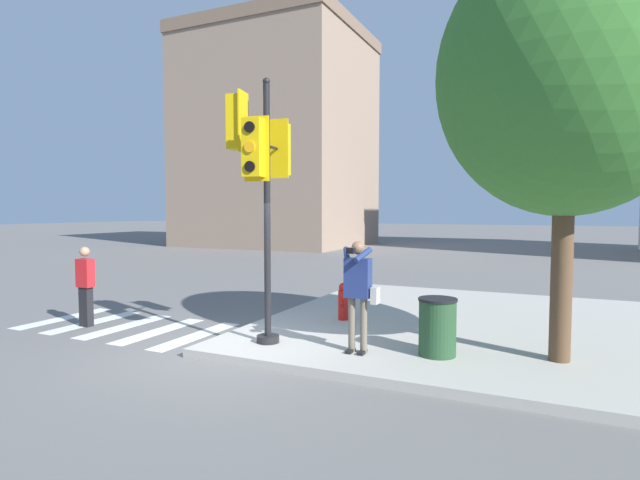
% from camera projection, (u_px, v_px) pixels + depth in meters
% --- Properties ---
extents(ground_plane, '(160.00, 160.00, 0.00)m').
position_uv_depth(ground_plane, '(227.00, 353.00, 8.31)').
color(ground_plane, slate).
extents(sidewalk_corner, '(8.00, 8.00, 0.14)m').
position_uv_depth(sidewalk_corner, '(474.00, 326.00, 10.00)').
color(sidewalk_corner, '#ADA89E').
rests_on(sidewalk_corner, ground_plane).
extents(crosswalk_stripes, '(4.05, 2.29, 0.01)m').
position_uv_depth(crosswalk_stripes, '(125.00, 326.00, 10.23)').
color(crosswalk_stripes, silver).
rests_on(crosswalk_stripes, ground_plane).
extents(traffic_signal_pole, '(0.97, 1.40, 4.42)m').
position_uv_depth(traffic_signal_pole, '(260.00, 163.00, 8.31)').
color(traffic_signal_pole, black).
rests_on(traffic_signal_pole, sidewalk_corner).
extents(person_photographer, '(0.58, 0.54, 1.76)m').
position_uv_depth(person_photographer, '(358.00, 286.00, 7.79)').
color(person_photographer, black).
rests_on(person_photographer, sidewalk_corner).
extents(pedestrian_distant, '(0.34, 0.20, 1.64)m').
position_uv_depth(pedestrian_distant, '(86.00, 284.00, 10.20)').
color(pedestrian_distant, black).
rests_on(pedestrian_distant, ground_plane).
extents(street_tree, '(3.72, 3.72, 6.24)m').
position_uv_depth(street_tree, '(567.00, 75.00, 7.18)').
color(street_tree, brown).
rests_on(street_tree, sidewalk_corner).
extents(fire_hydrant, '(0.21, 0.27, 0.76)m').
position_uv_depth(fire_hydrant, '(343.00, 302.00, 10.19)').
color(fire_hydrant, red).
rests_on(fire_hydrant, sidewalk_corner).
extents(trash_bin, '(0.60, 0.60, 0.89)m').
position_uv_depth(trash_bin, '(437.00, 327.00, 7.68)').
color(trash_bin, '#234728').
rests_on(trash_bin, sidewalk_corner).
extents(building_left, '(11.43, 10.26, 14.52)m').
position_uv_depth(building_left, '(279.00, 139.00, 34.42)').
color(building_left, gray).
rests_on(building_left, ground_plane).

